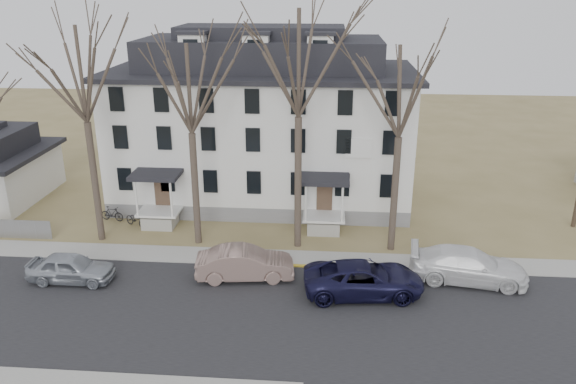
# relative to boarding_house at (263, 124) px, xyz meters

# --- Properties ---
(ground) EXTENTS (120.00, 120.00, 0.00)m
(ground) POSITION_rel_boarding_house_xyz_m (2.00, -17.95, -5.38)
(ground) COLOR olive
(ground) RESTS_ON ground
(main_road) EXTENTS (120.00, 10.00, 0.04)m
(main_road) POSITION_rel_boarding_house_xyz_m (2.00, -15.95, -5.38)
(main_road) COLOR #27272A
(main_road) RESTS_ON ground
(far_sidewalk) EXTENTS (120.00, 2.00, 0.08)m
(far_sidewalk) POSITION_rel_boarding_house_xyz_m (2.00, -9.95, -5.38)
(far_sidewalk) COLOR #A09F97
(far_sidewalk) RESTS_ON ground
(yellow_curb) EXTENTS (14.00, 0.25, 0.06)m
(yellow_curb) POSITION_rel_boarding_house_xyz_m (7.00, -10.85, -5.38)
(yellow_curb) COLOR gold
(yellow_curb) RESTS_ON ground
(boarding_house) EXTENTS (20.80, 12.36, 12.05)m
(boarding_house) POSITION_rel_boarding_house_xyz_m (0.00, 0.00, 0.00)
(boarding_house) COLOR slate
(boarding_house) RESTS_ON ground
(tree_far_left) EXTENTS (8.40, 8.40, 13.72)m
(tree_far_left) POSITION_rel_boarding_house_xyz_m (-9.00, -8.15, 4.96)
(tree_far_left) COLOR #473B31
(tree_far_left) RESTS_ON ground
(tree_mid_left) EXTENTS (7.80, 7.80, 12.74)m
(tree_mid_left) POSITION_rel_boarding_house_xyz_m (-3.00, -8.15, 4.22)
(tree_mid_left) COLOR #473B31
(tree_mid_left) RESTS_ON ground
(tree_center) EXTENTS (9.00, 9.00, 14.70)m
(tree_center) POSITION_rel_boarding_house_xyz_m (3.00, -8.15, 5.71)
(tree_center) COLOR #473B31
(tree_center) RESTS_ON ground
(tree_mid_right) EXTENTS (7.80, 7.80, 12.74)m
(tree_mid_right) POSITION_rel_boarding_house_xyz_m (8.50, -8.15, 4.22)
(tree_mid_right) COLOR #473B31
(tree_mid_right) RESTS_ON ground
(car_silver) EXTENTS (4.45, 1.80, 1.51)m
(car_silver) POSITION_rel_boarding_house_xyz_m (-8.49, -13.36, -4.62)
(car_silver) COLOR #A2A8B2
(car_silver) RESTS_ON ground
(car_tan) EXTENTS (5.30, 2.41, 1.69)m
(car_tan) POSITION_rel_boarding_house_xyz_m (0.49, -12.32, -4.54)
(car_tan) COLOR gray
(car_tan) RESTS_ON ground
(car_navy) EXTENTS (6.22, 3.35, 1.66)m
(car_navy) POSITION_rel_boarding_house_xyz_m (6.63, -13.45, -4.55)
(car_navy) COLOR #141433
(car_navy) RESTS_ON ground
(car_white) EXTENTS (6.26, 3.19, 1.74)m
(car_white) POSITION_rel_boarding_house_xyz_m (12.13, -11.68, -4.51)
(car_white) COLOR white
(car_white) RESTS_ON ground
(bicycle_left) EXTENTS (1.92, 1.52, 0.97)m
(bicycle_left) POSITION_rel_boarding_house_xyz_m (-7.47, -6.26, -4.89)
(bicycle_left) COLOR black
(bicycle_left) RESTS_ON ground
(bicycle_right) EXTENTS (1.69, 0.77, 0.98)m
(bicycle_right) POSITION_rel_boarding_house_xyz_m (-9.36, -5.45, -4.89)
(bicycle_right) COLOR black
(bicycle_right) RESTS_ON ground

